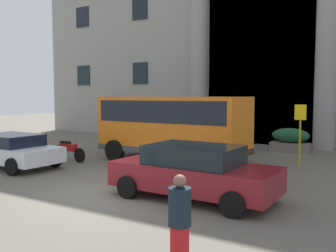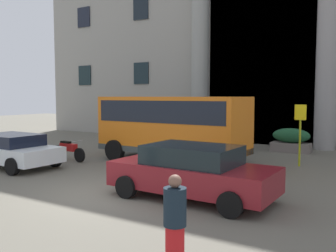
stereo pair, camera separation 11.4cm
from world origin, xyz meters
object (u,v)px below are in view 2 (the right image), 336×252
(orange_minibus, at_px, (173,123))
(motorcycle_near_kerb, at_px, (68,150))
(hedge_planter_far_west, at_px, (291,141))
(hedge_planter_entrance_right, at_px, (221,137))
(parked_hatchback_near, at_px, (192,171))
(pedestrian_woman_dark_dress, at_px, (175,225))
(hedge_planter_west, at_px, (152,131))
(bus_stop_sign, at_px, (300,128))
(white_taxi_kerbside, at_px, (11,150))

(orange_minibus, xyz_separation_m, motorcycle_near_kerb, (-4.03, -2.07, -1.18))
(hedge_planter_far_west, bearing_deg, hedge_planter_entrance_right, -171.75)
(parked_hatchback_near, relative_size, pedestrian_woman_dark_dress, 2.87)
(orange_minibus, bearing_deg, hedge_planter_west, 133.15)
(bus_stop_sign, distance_m, hedge_planter_west, 9.65)
(bus_stop_sign, height_order, motorcycle_near_kerb, bus_stop_sign)
(pedestrian_woman_dark_dress, bearing_deg, white_taxi_kerbside, 39.00)
(motorcycle_near_kerb, bearing_deg, hedge_planter_west, 98.38)
(pedestrian_woman_dark_dress, bearing_deg, hedge_planter_far_west, -22.03)
(white_taxi_kerbside, height_order, parked_hatchback_near, parked_hatchback_near)
(hedge_planter_far_west, relative_size, white_taxi_kerbside, 0.44)
(orange_minibus, relative_size, motorcycle_near_kerb, 3.07)
(pedestrian_woman_dark_dress, bearing_deg, motorcycle_near_kerb, 26.90)
(motorcycle_near_kerb, bearing_deg, hedge_planter_far_west, 50.00)
(bus_stop_sign, height_order, parked_hatchback_near, bus_stop_sign)
(bus_stop_sign, relative_size, parked_hatchback_near, 0.54)
(white_taxi_kerbside, bearing_deg, hedge_planter_west, 88.48)
(hedge_planter_west, distance_m, white_taxi_kerbside, 9.12)
(orange_minibus, bearing_deg, white_taxi_kerbside, -136.91)
(bus_stop_sign, distance_m, parked_hatchback_near, 6.50)
(white_taxi_kerbside, bearing_deg, bus_stop_sign, 33.68)
(bus_stop_sign, distance_m, white_taxi_kerbside, 11.36)
(bus_stop_sign, relative_size, hedge_planter_far_west, 1.30)
(white_taxi_kerbside, bearing_deg, parked_hatchback_near, -0.26)
(orange_minibus, height_order, hedge_planter_far_west, orange_minibus)
(white_taxi_kerbside, xyz_separation_m, motorcycle_near_kerb, (0.78, 2.21, -0.22))
(hedge_planter_west, height_order, pedestrian_woman_dark_dress, pedestrian_woman_dark_dress)
(orange_minibus, height_order, hedge_planter_west, orange_minibus)
(white_taxi_kerbside, distance_m, motorcycle_near_kerb, 2.35)
(bus_stop_sign, distance_m, motorcycle_near_kerb, 9.67)
(bus_stop_sign, relative_size, hedge_planter_west, 1.38)
(bus_stop_sign, height_order, hedge_planter_entrance_right, bus_stop_sign)
(hedge_planter_entrance_right, bearing_deg, hedge_planter_far_west, 8.25)
(hedge_planter_far_west, relative_size, hedge_planter_west, 1.06)
(bus_stop_sign, distance_m, hedge_planter_entrance_right, 5.64)
(motorcycle_near_kerb, bearing_deg, white_taxi_kerbside, -103.27)
(hedge_planter_far_west, distance_m, white_taxi_kerbside, 12.78)
(hedge_planter_entrance_right, relative_size, motorcycle_near_kerb, 0.96)
(white_taxi_kerbside, relative_size, motorcycle_near_kerb, 2.06)
(hedge_planter_far_west, distance_m, hedge_planter_west, 7.96)
(hedge_planter_west, height_order, hedge_planter_entrance_right, hedge_planter_west)
(hedge_planter_far_west, xyz_separation_m, pedestrian_woman_dark_dress, (1.44, -13.78, 0.21))
(hedge_planter_west, distance_m, pedestrian_woman_dark_dress, 16.28)
(hedge_planter_far_west, xyz_separation_m, hedge_planter_west, (-7.94, -0.48, 0.11))
(pedestrian_woman_dark_dress, bearing_deg, bus_stop_sign, -26.40)
(hedge_planter_west, height_order, parked_hatchback_near, parked_hatchback_near)
(orange_minibus, relative_size, hedge_planter_entrance_right, 3.20)
(hedge_planter_far_west, height_order, motorcycle_near_kerb, hedge_planter_far_west)
(hedge_planter_west, bearing_deg, hedge_planter_far_west, 3.46)
(hedge_planter_entrance_right, xyz_separation_m, motorcycle_near_kerb, (-4.19, -6.87, -0.17))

